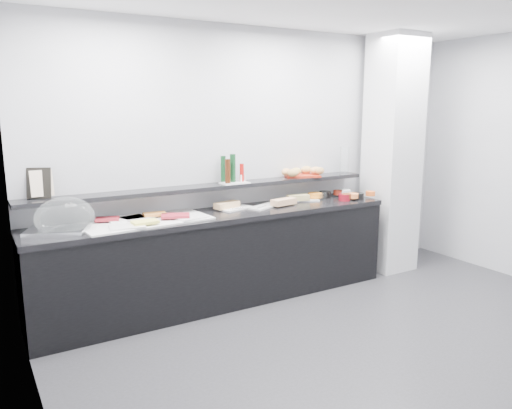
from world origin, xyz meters
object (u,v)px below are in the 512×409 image
framed_print (39,183)px  condiment_tray (235,183)px  sandwich_plate_mid (264,207)px  carafe (344,160)px  bread_tray (302,176)px  cloche_base (56,231)px

framed_print → condiment_tray: size_ratio=0.95×
sandwich_plate_mid → framed_print: framed_print is taller
condiment_tray → carafe: size_ratio=0.91×
bread_tray → cloche_base: bearing=-155.2°
framed_print → condiment_tray: bearing=19.7°
framed_print → bread_tray: 2.66m
sandwich_plate_mid → carafe: (1.18, 0.17, 0.39)m
sandwich_plate_mid → framed_print: bearing=150.7°
bread_tray → framed_print: bearing=-161.2°
condiment_tray → bread_tray: (0.87, 0.06, 0.00)m
bread_tray → carafe: size_ratio=1.23×
cloche_base → framed_print: size_ratio=1.75×
bread_tray → carafe: (0.59, -0.01, 0.14)m
sandwich_plate_mid → carafe: bearing=-14.6°
sandwich_plate_mid → cloche_base: bearing=158.3°
cloche_base → sandwich_plate_mid: cloche_base is taller
sandwich_plate_mid → bread_tray: 0.67m
framed_print → sandwich_plate_mid: bearing=16.9°
cloche_base → carafe: (3.19, 0.22, 0.38)m
framed_print → condiment_tray: 1.80m
condiment_tray → bread_tray: bread_tray is taller
cloche_base → sandwich_plate_mid: (2.00, 0.04, -0.01)m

